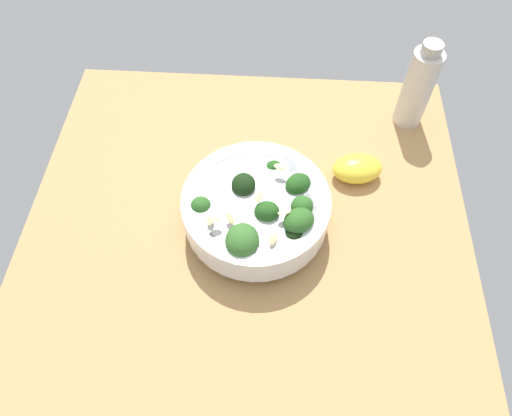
# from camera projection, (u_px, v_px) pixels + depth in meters

# --- Properties ---
(ground_plane) EXTENTS (0.67, 0.67, 0.04)m
(ground_plane) POSITION_uv_depth(u_px,v_px,m) (247.00, 235.00, 0.73)
(ground_plane) COLOR tan
(bowl_of_broccoli) EXTENTS (0.21, 0.21, 0.09)m
(bowl_of_broccoli) POSITION_uv_depth(u_px,v_px,m) (257.00, 209.00, 0.68)
(bowl_of_broccoli) COLOR white
(bowl_of_broccoli) RESTS_ON ground_plane
(lemon_wedge) EXTENTS (0.07, 0.09, 0.04)m
(lemon_wedge) POSITION_uv_depth(u_px,v_px,m) (357.00, 169.00, 0.75)
(lemon_wedge) COLOR yellow
(lemon_wedge) RESTS_ON ground_plane
(bottle_tall) EXTENTS (0.05, 0.05, 0.16)m
(bottle_tall) POSITION_uv_depth(u_px,v_px,m) (418.00, 87.00, 0.77)
(bottle_tall) COLOR beige
(bottle_tall) RESTS_ON ground_plane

